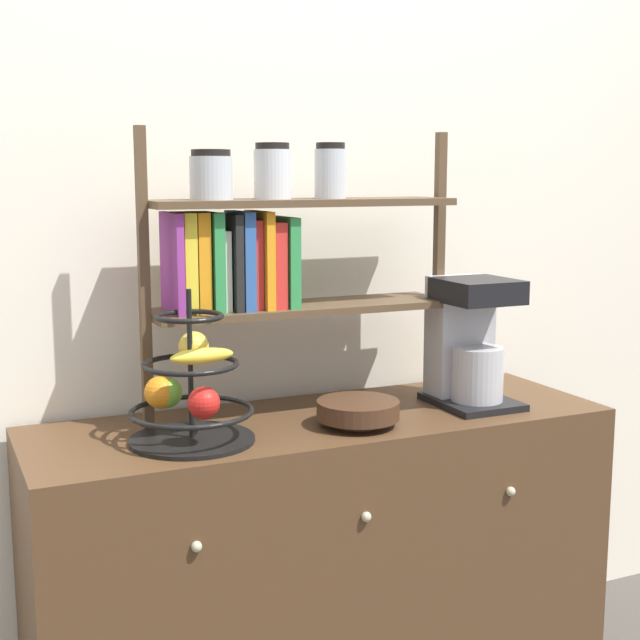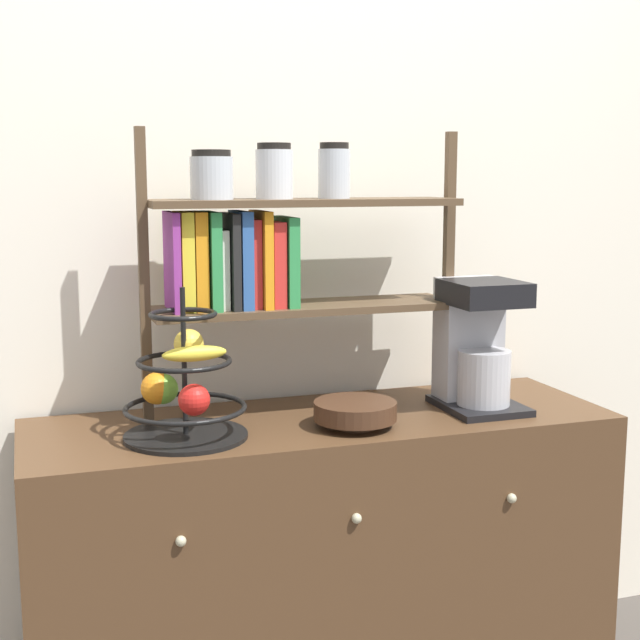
{
  "view_description": "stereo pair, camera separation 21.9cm",
  "coord_description": "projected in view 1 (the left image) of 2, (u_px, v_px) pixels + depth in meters",
  "views": [
    {
      "loc": [
        -0.9,
        -1.74,
        1.39
      ],
      "look_at": [
        -0.01,
        0.24,
        1.04
      ],
      "focal_mm": 50.0,
      "sensor_mm": 36.0,
      "label": 1
    },
    {
      "loc": [
        -0.7,
        -1.82,
        1.39
      ],
      "look_at": [
        -0.01,
        0.24,
        1.04
      ],
      "focal_mm": 50.0,
      "sensor_mm": 36.0,
      "label": 2
    }
  ],
  "objects": [
    {
      "name": "wall_back",
      "position": [
        279.0,
        209.0,
        2.41
      ],
      "size": [
        7.0,
        0.05,
        2.6
      ],
      "primitive_type": "cube",
      "color": "silver",
      "rests_on": "ground_plane"
    },
    {
      "name": "coffee_maker",
      "position": [
        468.0,
        341.0,
        2.36
      ],
      "size": [
        0.19,
        0.24,
        0.34
      ],
      "color": "black",
      "rests_on": "sideboard"
    },
    {
      "name": "fruit_stand",
      "position": [
        188.0,
        392.0,
        2.02
      ],
      "size": [
        0.29,
        0.29,
        0.35
      ],
      "color": "black",
      "rests_on": "sideboard"
    },
    {
      "name": "sideboard",
      "position": [
        322.0,
        565.0,
        2.3
      ],
      "size": [
        1.47,
        0.49,
        0.79
      ],
      "color": "#4C331E",
      "rests_on": "ground_plane"
    },
    {
      "name": "shelf_hutch",
      "position": [
        262.0,
        245.0,
        2.18
      ],
      "size": [
        0.83,
        0.2,
        0.72
      ],
      "color": "brown",
      "rests_on": "sideboard"
    },
    {
      "name": "wooden_bowl",
      "position": [
        358.0,
        411.0,
        2.16
      ],
      "size": [
        0.2,
        0.2,
        0.06
      ],
      "color": "#422819",
      "rests_on": "sideboard"
    }
  ]
}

